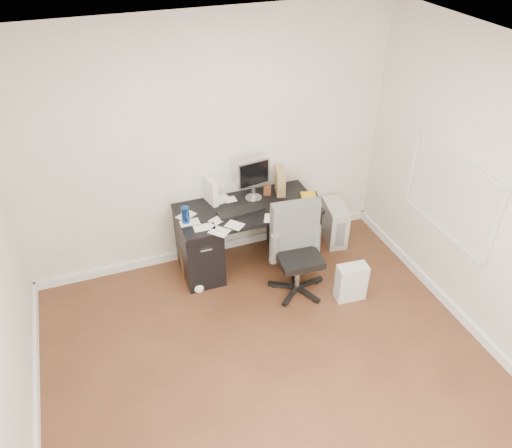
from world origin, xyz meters
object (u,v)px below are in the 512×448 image
Objects in this scene: lcd_monitor at (253,180)px; office_chair at (299,253)px; wicker_basket at (200,253)px; keyboard at (241,211)px; pc_tower at (334,223)px; desk at (247,234)px.

office_chair is (0.21, -0.76, -0.49)m from lcd_monitor.
keyboard is at bearing -21.23° from wicker_basket.
office_chair reaches higher than pc_tower.
pc_tower is (1.00, -0.08, -0.75)m from lcd_monitor.
desk is at bearing 122.98° from office_chair.
keyboard is (-0.09, -0.06, 0.36)m from desk.
lcd_monitor reaches higher than keyboard.
office_chair reaches higher than wicker_basket.
lcd_monitor is 1.28× the size of wicker_basket.
desk is 0.72m from office_chair.
keyboard is at bearing -147.76° from desk.
lcd_monitor is at bearing 110.38° from office_chair.
wicker_basket is at bearing -170.79° from pc_tower.
desk is 4.00× the size of wicker_basket.
pc_tower reaches higher than wicker_basket.
lcd_monitor reaches higher than pc_tower.
pc_tower is at bearing -1.90° from wicker_basket.
pc_tower is (0.78, 0.68, -0.26)m from office_chair.
lcd_monitor reaches higher than wicker_basket.
pc_tower is (1.12, 0.06, -0.16)m from desk.
lcd_monitor is 1.25m from pc_tower.
desk is at bearing -140.19° from lcd_monitor.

